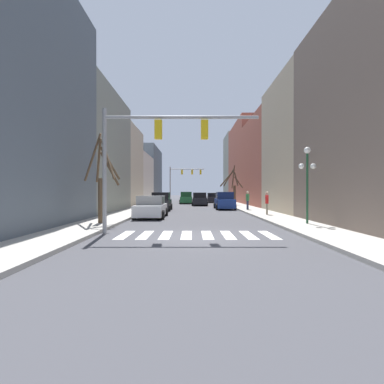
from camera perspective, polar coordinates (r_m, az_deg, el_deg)
ground_plane at (r=12.69m, az=0.77°, el=-8.52°), size 240.00×240.00×0.00m
sidewalk_left at (r=13.78m, az=-23.53°, el=-7.52°), size 2.52×90.00×0.15m
sidewalk_right at (r=13.96m, az=24.74°, el=-7.43°), size 2.52×90.00×0.15m
building_row_left at (r=35.91m, az=-15.91°, el=5.73°), size 6.00×59.80×13.13m
building_row_right at (r=39.87m, az=14.56°, el=6.23°), size 6.00×61.36×13.63m
crosswalk_stripes at (r=13.19m, az=0.73°, el=-8.17°), size 6.75×2.60×0.01m
traffic_signal_near at (r=13.61m, az=-7.93°, el=9.37°), size 6.94×0.28×5.60m
traffic_signal_far at (r=53.37m, az=-2.00°, el=3.08°), size 6.12×0.28×6.23m
street_lamp_right_corner at (r=17.51m, az=20.90°, el=4.07°), size 0.95×0.36×4.17m
car_parked_left_far at (r=21.82m, az=-7.98°, el=-2.90°), size 2.16×4.78×1.58m
car_parked_right_mid at (r=49.80m, az=3.73°, el=-1.14°), size 2.07×4.67×1.60m
car_at_intersection at (r=45.37m, az=-1.30°, el=-1.18°), size 2.02×4.51×1.79m
car_driving_away_lane at (r=39.90m, az=1.23°, el=-1.41°), size 2.09×4.77×1.71m
car_parked_right_near at (r=31.77m, az=5.99°, el=-1.75°), size 2.05×4.75×1.82m
car_parked_left_mid at (r=29.54m, az=-6.09°, el=-1.93°), size 2.00×4.30×1.78m
pedestrian_near_right_corner at (r=28.94m, az=10.34°, el=-1.23°), size 0.41×0.73×1.77m
pedestrian_on_left_sidewalk at (r=23.25m, az=13.88°, el=-1.65°), size 0.33×0.74×1.73m
street_tree_left_near at (r=39.65m, az=7.61°, el=1.13°), size 3.04×2.42×5.15m
street_tree_left_mid at (r=17.39m, az=-17.00°, el=1.68°), size 2.45×2.96×5.00m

